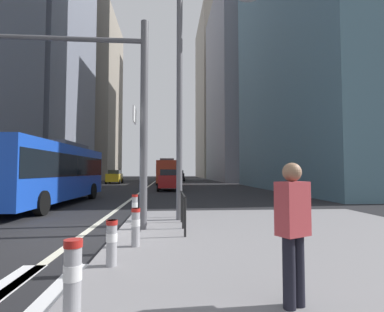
# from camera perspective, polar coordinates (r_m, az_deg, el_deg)

# --- Properties ---
(ground_plane) EXTENTS (160.00, 160.00, 0.00)m
(ground_plane) POSITION_cam_1_polar(r_m,az_deg,el_deg) (28.41, -9.34, -6.50)
(ground_plane) COLOR black
(median_island) EXTENTS (9.00, 10.00, 0.15)m
(median_island) POSITION_cam_1_polar(r_m,az_deg,el_deg) (8.07, 18.94, -14.95)
(median_island) COLOR gray
(median_island) RESTS_ON ground
(lane_centre_line) EXTENTS (0.20, 80.00, 0.01)m
(lane_centre_line) POSITION_cam_1_polar(r_m,az_deg,el_deg) (38.37, -8.06, -5.57)
(lane_centre_line) COLOR beige
(lane_centre_line) RESTS_ON ground
(office_tower_left_mid) EXTENTS (10.88, 19.67, 49.40)m
(office_tower_left_mid) POSITION_cam_1_polar(r_m,az_deg,el_deg) (51.70, -27.20, 23.70)
(office_tower_left_mid) COLOR slate
(office_tower_left_mid) RESTS_ON ground
(office_tower_left_far) EXTENTS (13.25, 17.40, 35.68)m
(office_tower_left_far) POSITION_cam_1_polar(r_m,az_deg,el_deg) (70.60, -19.76, 10.37)
(office_tower_left_far) COLOR gray
(office_tower_left_far) RESTS_ON ground
(office_tower_right_mid) EXTENTS (12.30, 22.77, 35.13)m
(office_tower_right_mid) POSITION_cam_1_polar(r_m,az_deg,el_deg) (59.61, 10.14, 12.45)
(office_tower_right_mid) COLOR gray
(office_tower_right_mid) RESTS_ON ground
(office_tower_right_far) EXTENTS (12.06, 24.14, 45.60)m
(office_tower_right_far) POSITION_cam_1_polar(r_m,az_deg,el_deg) (87.26, 5.42, 11.00)
(office_tower_right_far) COLOR gray
(office_tower_right_far) RESTS_ON ground
(city_bus_blue_oncoming) EXTENTS (2.93, 11.07, 3.40)m
(city_bus_blue_oncoming) POSITION_cam_1_polar(r_m,az_deg,el_deg) (17.08, -25.69, -2.46)
(city_bus_blue_oncoming) COLOR blue
(city_bus_blue_oncoming) RESTS_ON ground
(city_bus_red_receding) EXTENTS (2.74, 11.42, 3.40)m
(city_bus_red_receding) POSITION_cam_1_polar(r_m,az_deg,el_deg) (40.90, -4.81, -2.86)
(city_bus_red_receding) COLOR red
(city_bus_red_receding) RESTS_ON ground
(city_bus_red_distant) EXTENTS (2.74, 11.54, 3.40)m
(city_bus_red_distant) POSITION_cam_1_polar(r_m,az_deg,el_deg) (64.11, -3.67, -2.89)
(city_bus_red_distant) COLOR #198456
(city_bus_red_distant) RESTS_ON ground
(car_oncoming_mid) EXTENTS (2.08, 4.09, 1.94)m
(car_oncoming_mid) POSITION_cam_1_polar(r_m,az_deg,el_deg) (43.58, -14.72, -3.89)
(car_oncoming_mid) COLOR gold
(car_oncoming_mid) RESTS_ON ground
(car_receding_near) EXTENTS (2.06, 4.51, 1.94)m
(car_receding_near) POSITION_cam_1_polar(r_m,az_deg,el_deg) (27.45, -4.50, -4.58)
(car_receding_near) COLOR maroon
(car_receding_near) RESTS_ON ground
(car_receding_far) EXTENTS (2.10, 4.23, 1.94)m
(car_receding_far) POSITION_cam_1_polar(r_m,az_deg,el_deg) (53.22, -2.52, -3.80)
(car_receding_far) COLOR black
(car_receding_far) RESTS_ON ground
(traffic_signal_gantry) EXTENTS (6.87, 0.65, 6.00)m
(traffic_signal_gantry) POSITION_cam_1_polar(r_m,az_deg,el_deg) (9.32, -23.94, 12.07)
(traffic_signal_gantry) COLOR #515156
(traffic_signal_gantry) RESTS_ON median_island
(street_lamp_post) EXTENTS (5.50, 0.32, 8.00)m
(street_lamp_post) POSITION_cam_1_polar(r_m,az_deg,el_deg) (10.60, -2.42, 16.38)
(street_lamp_post) COLOR #56565B
(street_lamp_post) RESTS_ON median_island
(bollard_front) EXTENTS (0.20, 0.20, 0.90)m
(bollard_front) POSITION_cam_1_polar(r_m,az_deg,el_deg) (3.59, -22.05, -20.98)
(bollard_front) COLOR #99999E
(bollard_front) RESTS_ON median_island
(bollard_left) EXTENTS (0.20, 0.20, 0.78)m
(bollard_left) POSITION_cam_1_polar(r_m,az_deg,el_deg) (5.47, -15.23, -15.40)
(bollard_left) COLOR #99999E
(bollard_left) RESTS_ON median_island
(bollard_right) EXTENTS (0.20, 0.20, 0.82)m
(bollard_right) POSITION_cam_1_polar(r_m,az_deg,el_deg) (6.69, -10.81, -12.94)
(bollard_right) COLOR #99999E
(bollard_right) RESTS_ON median_island
(bollard_back) EXTENTS (0.20, 0.20, 0.88)m
(bollard_back) POSITION_cam_1_polar(r_m,az_deg,el_deg) (9.79, -10.99, -9.56)
(bollard_back) COLOR #99999E
(bollard_back) RESTS_ON median_island
(pedestrian_railing) EXTENTS (0.06, 3.23, 0.98)m
(pedestrian_railing) POSITION_cam_1_polar(r_m,az_deg,el_deg) (9.04, -1.89, -8.88)
(pedestrian_railing) COLOR black
(pedestrian_railing) RESTS_ON median_island
(pedestrian_waiting) EXTENTS (0.45, 0.38, 1.73)m
(pedestrian_waiting) POSITION_cam_1_polar(r_m,az_deg,el_deg) (3.87, 18.88, -12.63)
(pedestrian_waiting) COLOR black
(pedestrian_waiting) RESTS_ON median_island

